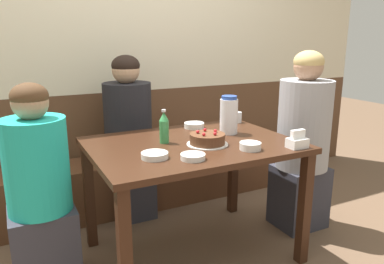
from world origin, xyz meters
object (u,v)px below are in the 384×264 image
object	(u,v)px
bowl_sauce_shallow	(250,146)
person_teal_shirt	(40,195)
napkin_holder	(297,141)
glass_water_tall	(237,117)
bowl_soup_white	(193,157)
person_grey_tee	(129,140)
bowl_side_dish	(194,125)
birthday_cake	(207,139)
bowl_rice_small	(155,155)
soju_bottle	(164,127)
bench_seat	(147,179)
person_pale_blue_shirt	(303,143)
water_pitcher	(229,115)

from	to	relation	value
bowl_sauce_shallow	person_teal_shirt	bearing A→B (deg)	161.05
napkin_holder	glass_water_tall	bearing A→B (deg)	85.45
bowl_soup_white	person_grey_tee	distance (m)	1.00
bowl_soup_white	bowl_side_dish	bearing A→B (deg)	62.24
birthday_cake	person_grey_tee	size ratio (longest dim) A/B	0.20
birthday_cake	napkin_holder	size ratio (longest dim) A/B	2.21
bowl_rice_small	glass_water_tall	world-z (taller)	glass_water_tall
birthday_cake	person_grey_tee	world-z (taller)	person_grey_tee
napkin_holder	bowl_rice_small	world-z (taller)	napkin_holder
birthday_cake	person_teal_shirt	size ratio (longest dim) A/B	0.21
soju_bottle	person_grey_tee	xyz separation A→B (m)	(-0.02, 0.63, -0.23)
soju_bottle	napkin_holder	size ratio (longest dim) A/B	1.83
bench_seat	bowl_side_dish	xyz separation A→B (m)	(0.18, -0.51, 0.55)
bowl_rice_small	napkin_holder	bearing A→B (deg)	-13.47
bowl_soup_white	bowl_sauce_shallow	xyz separation A→B (m)	(0.36, 0.01, 0.01)
bowl_soup_white	bowl_rice_small	size ratio (longest dim) A/B	0.91
bowl_rice_small	person_pale_blue_shirt	distance (m)	1.19
bench_seat	glass_water_tall	bearing A→B (deg)	-43.07
water_pitcher	soju_bottle	xyz separation A→B (m)	(-0.46, -0.02, -0.03)
water_pitcher	glass_water_tall	distance (m)	0.34
bowl_soup_white	person_grey_tee	xyz separation A→B (m)	(-0.04, 0.98, -0.15)
glass_water_tall	person_pale_blue_shirt	bearing A→B (deg)	-46.30
bowl_side_dish	person_teal_shirt	size ratio (longest dim) A/B	0.12
water_pitcher	glass_water_tall	world-z (taller)	water_pitcher
bowl_rice_small	person_pale_blue_shirt	xyz separation A→B (m)	(1.18, 0.16, -0.13)
bowl_sauce_shallow	glass_water_tall	distance (m)	0.68
bowl_sauce_shallow	person_grey_tee	size ratio (longest dim) A/B	0.10
bench_seat	bowl_side_dish	world-z (taller)	bowl_side_dish
bench_seat	bowl_soup_white	world-z (taller)	bowl_soup_white
bench_seat	bowl_sauce_shallow	bearing A→B (deg)	-78.68
soju_bottle	person_pale_blue_shirt	world-z (taller)	person_pale_blue_shirt
glass_water_tall	soju_bottle	bearing A→B (deg)	-159.21
glass_water_tall	bowl_side_dish	bearing A→B (deg)	-178.63
bowl_soup_white	person_pale_blue_shirt	bearing A→B (deg)	15.04
birthday_cake	bowl_rice_small	bearing A→B (deg)	-165.45
glass_water_tall	bench_seat	bearing A→B (deg)	136.93
bench_seat	person_pale_blue_shirt	size ratio (longest dim) A/B	1.77
bowl_side_dish	person_teal_shirt	bearing A→B (deg)	-167.80
bench_seat	person_teal_shirt	world-z (taller)	person_teal_shirt
bowl_soup_white	person_teal_shirt	world-z (taller)	person_teal_shirt
napkin_holder	person_grey_tee	distance (m)	1.27
person_grey_tee	bowl_side_dish	bearing A→B (deg)	43.07
person_teal_shirt	napkin_holder	bearing A→B (deg)	-19.01
soju_bottle	bowl_sauce_shallow	bearing A→B (deg)	-42.51
birthday_cake	bowl_rice_small	xyz separation A→B (m)	(-0.37, -0.10, -0.02)
birthday_cake	soju_bottle	bearing A→B (deg)	144.36
glass_water_tall	person_grey_tee	bearing A→B (deg)	152.57
person_pale_blue_shirt	person_grey_tee	bearing A→B (deg)	-34.41
bench_seat	birthday_cake	xyz separation A→B (m)	(0.06, -0.91, 0.56)
soju_bottle	bowl_side_dish	xyz separation A→B (m)	(0.33, 0.25, -0.08)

